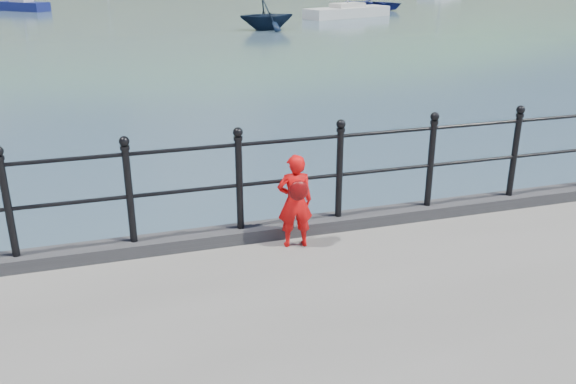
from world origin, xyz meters
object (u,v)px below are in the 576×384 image
object	(u,v)px
child	(295,201)
launch_blue	(373,4)
launch_navy	(267,15)
sailboat_port	(22,6)
railing	(291,168)
sailboat_near	(347,13)

from	to	relation	value
child	launch_blue	world-z (taller)	child
launch_navy	sailboat_port	size ratio (longest dim) A/B	0.47
railing	launch_navy	bearing A→B (deg)	75.54
railing	child	size ratio (longest dim) A/B	16.77
launch_navy	railing	bearing A→B (deg)	160.86
railing	sailboat_near	bearing A→B (deg)	66.94
launch_blue	railing	bearing A→B (deg)	-167.15
sailboat_port	sailboat_near	size ratio (longest dim) A/B	0.76
child	launch_blue	xyz separation A→B (m)	(19.73, 41.58, -1.06)
railing	launch_blue	world-z (taller)	railing
sailboat_port	sailboat_near	xyz separation A→B (m)	(22.92, -12.91, -0.00)
child	sailboat_port	world-z (taller)	sailboat_port
sailboat_port	sailboat_near	bearing A→B (deg)	12.71
launch_navy	sailboat_port	distance (m)	24.49
railing	launch_blue	distance (m)	45.73
railing	child	bearing A→B (deg)	-98.10
launch_blue	sailboat_port	distance (m)	28.34
launch_blue	launch_navy	xyz separation A→B (m)	(-12.02, -11.54, 0.37)
child	launch_navy	world-z (taller)	child
sailboat_port	sailboat_near	distance (m)	26.31
launch_blue	launch_navy	world-z (taller)	launch_navy
launch_blue	sailboat_near	distance (m)	6.89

